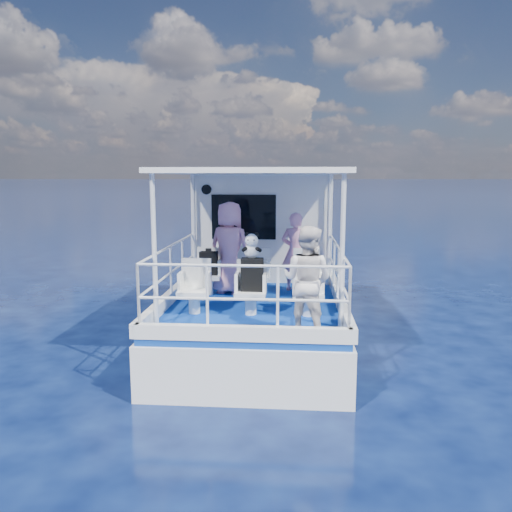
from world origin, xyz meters
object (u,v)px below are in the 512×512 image
(passenger_port_fwd, at_px, (230,248))
(panda, at_px, (252,245))
(passenger_stbd_aft, at_px, (307,280))
(backpack_center, at_px, (252,275))

(passenger_port_fwd, bearing_deg, panda, 130.50)
(passenger_stbd_aft, height_order, backpack_center, passenger_stbd_aft)
(passenger_port_fwd, relative_size, backpack_center, 3.30)
(backpack_center, xyz_separation_m, panda, (-0.01, 0.03, 0.46))
(passenger_port_fwd, distance_m, panda, 1.49)
(passenger_stbd_aft, distance_m, panda, 1.30)
(passenger_port_fwd, bearing_deg, backpack_center, 130.55)
(backpack_center, height_order, panda, panda)
(backpack_center, bearing_deg, panda, 113.38)
(panda, bearing_deg, passenger_stbd_aft, -47.98)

